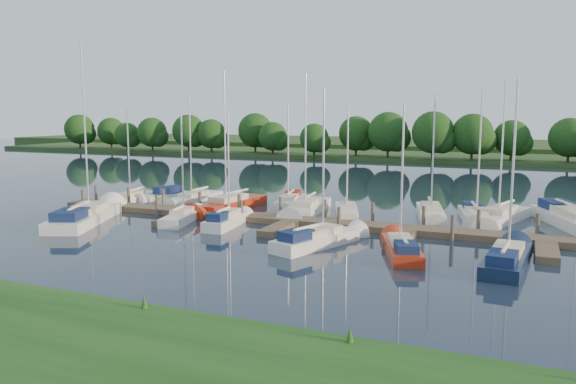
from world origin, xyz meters
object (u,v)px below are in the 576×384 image
at_px(sailboat_n_5, 306,210).
at_px(sailboat_n_0, 132,199).
at_px(dock, 292,222).
at_px(sailboat_s_2, 227,221).
at_px(motorboat, 167,197).

bearing_deg(sailboat_n_5, sailboat_n_0, -2.51).
relative_size(dock, sailboat_n_0, 4.75).
bearing_deg(sailboat_n_0, sailboat_s_2, 147.53).
height_order(motorboat, sailboat_s_2, sailboat_s_2).
bearing_deg(sailboat_n_0, dock, 159.27).
relative_size(dock, sailboat_n_5, 3.63).
xyz_separation_m(dock, motorboat, (-14.60, 5.95, 0.13)).
bearing_deg(sailboat_n_5, motorboat, -11.28).
xyz_separation_m(sailboat_n_0, sailboat_n_5, (15.87, 0.96, 0.00)).
distance_m(dock, sailboat_n_5, 4.72).
bearing_deg(dock, sailboat_n_5, 99.26).
bearing_deg(motorboat, sailboat_n_0, 70.58).
relative_size(sailboat_n_0, motorboat, 1.64).
bearing_deg(sailboat_n_5, sailboat_s_2, 58.40).
distance_m(sailboat_n_5, sailboat_s_2, 7.40).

